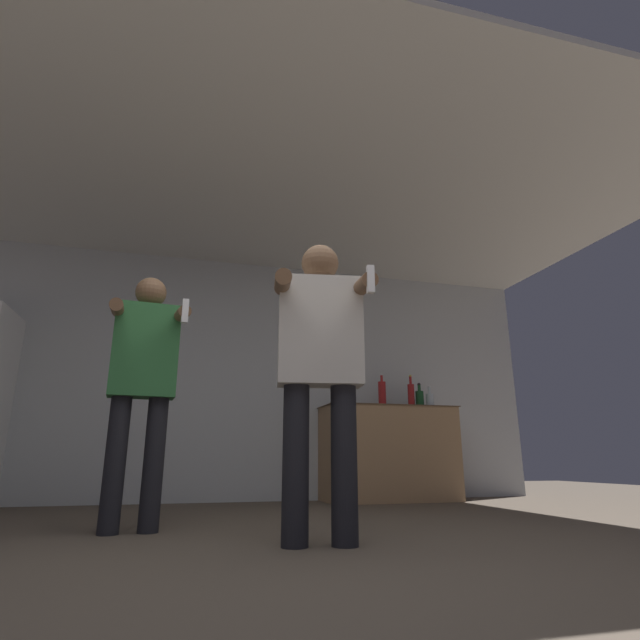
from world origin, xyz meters
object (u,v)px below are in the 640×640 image
bottle_dark_rum (411,395)px  bottle_brown_liquor (420,398)px  person_woman_foreground (320,360)px  person_man_side (143,373)px  bottle_red_label (382,393)px  bottle_tall_gin (430,400)px

bottle_dark_rum → bottle_brown_liquor: bottle_dark_rum is taller
person_woman_foreground → person_man_side: person_woman_foreground is taller
bottle_brown_liquor → person_man_side: 3.22m
bottle_brown_liquor → person_woman_foreground: bearing=-126.2°
bottle_dark_rum → person_woman_foreground: 2.96m
bottle_dark_rum → bottle_red_label: 0.34m
bottle_red_label → person_man_side: bearing=-143.1°
bottle_tall_gin → bottle_red_label: 0.56m
bottle_red_label → bottle_brown_liquor: (0.44, 0.00, -0.04)m
bottle_dark_rum → person_woman_foreground: bearing=-124.7°
bottle_red_label → person_woman_foreground: 2.78m
bottle_tall_gin → person_man_side: size_ratio=0.16×
bottle_red_label → bottle_tall_gin: bearing=0.0°
person_man_side → person_woman_foreground: bearing=-37.0°
bottle_red_label → person_woman_foreground: bearing=-118.9°
bottle_dark_rum → person_woman_foreground: size_ratio=0.22×
bottle_red_label → bottle_brown_liquor: 0.44m
bottle_dark_rum → bottle_red_label: size_ratio=1.00×
bottle_tall_gin → bottle_dark_rum: size_ratio=0.70×
bottle_tall_gin → person_man_side: (-2.84, -1.72, -0.11)m
person_woman_foreground → bottle_dark_rum: bearing=55.3°
bottle_tall_gin → person_man_side: person_man_side is taller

